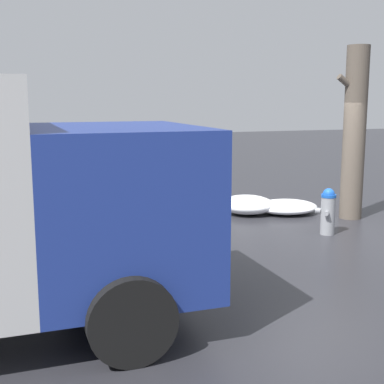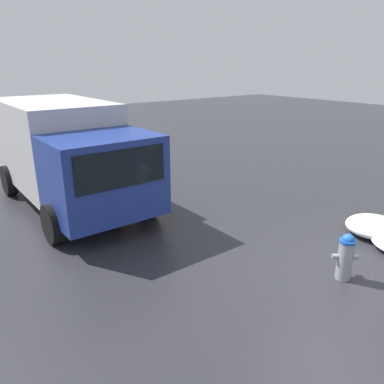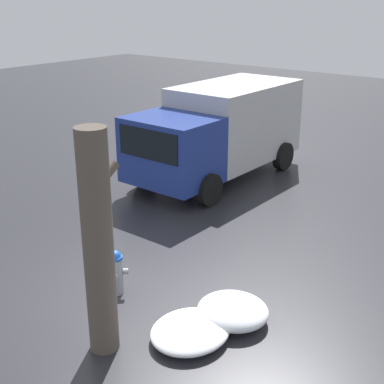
{
  "view_description": "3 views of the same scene",
  "coord_description": "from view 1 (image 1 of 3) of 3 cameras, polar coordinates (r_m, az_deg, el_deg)",
  "views": [
    {
      "loc": [
        5.77,
        8.59,
        2.58
      ],
      "look_at": [
        2.96,
        0.55,
        1.09
      ],
      "focal_mm": 50.0,
      "sensor_mm": 36.0,
      "label": 1
    },
    {
      "loc": [
        -3.1,
        5.88,
        3.79
      ],
      "look_at": [
        3.54,
        0.81,
        0.89
      ],
      "focal_mm": 35.0,
      "sensor_mm": 36.0,
      "label": 2
    },
    {
      "loc": [
        -6.08,
        -6.74,
        5.45
      ],
      "look_at": [
        3.49,
        0.94,
        0.83
      ],
      "focal_mm": 50.0,
      "sensor_mm": 36.0,
      "label": 3
    }
  ],
  "objects": [
    {
      "name": "ground_plane",
      "position": [
        10.66,
        14.2,
        -4.39
      ],
      "size": [
        60.0,
        60.0,
        0.0
      ],
      "primitive_type": "plane",
      "color": "#28282D"
    },
    {
      "name": "snow_pile_curbside",
      "position": [
        12.25,
        5.9,
        -1.33
      ],
      "size": [
        1.22,
        1.28,
        0.4
      ],
      "color": "white",
      "rests_on": "ground_plane"
    },
    {
      "name": "pedestrian",
      "position": [
        6.66,
        -11.12,
        -4.57
      ],
      "size": [
        0.37,
        0.37,
        1.71
      ],
      "rotation": [
        0.0,
        0.0,
        1.26
      ],
      "color": "#23232D",
      "rests_on": "ground_plane"
    },
    {
      "name": "tree_trunk",
      "position": [
        11.98,
        16.92,
        6.02
      ],
      "size": [
        0.73,
        0.48,
        3.68
      ],
      "color": "brown",
      "rests_on": "ground_plane"
    },
    {
      "name": "fire_hydrant",
      "position": [
        10.56,
        14.29,
        -1.95
      ],
      "size": [
        0.4,
        0.41,
        0.9
      ],
      "rotation": [
        0.0,
        0.0,
        5.56
      ],
      "color": "gray",
      "rests_on": "ground_plane"
    },
    {
      "name": "snow_pile_by_hydrant",
      "position": [
        12.43,
        10.04,
        -1.54
      ],
      "size": [
        1.43,
        1.26,
        0.28
      ],
      "color": "white",
      "rests_on": "ground_plane"
    }
  ]
}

